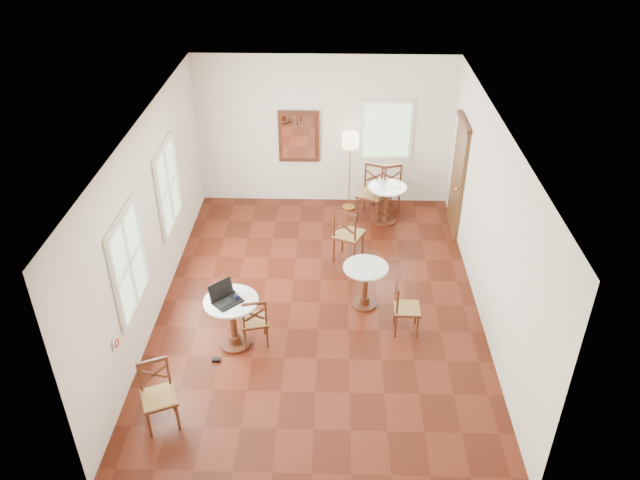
{
  "coord_description": "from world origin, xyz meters",
  "views": [
    {
      "loc": [
        0.22,
        -7.88,
        6.12
      ],
      "look_at": [
        0.0,
        0.3,
        1.0
      ],
      "focal_mm": 34.92,
      "sensor_mm": 36.0,
      "label": 1
    }
  ],
  "objects_px": {
    "chair_back_a": "(387,186)",
    "chair_back_b": "(372,193)",
    "chair_near_b": "(158,396)",
    "navy_mug": "(237,297)",
    "mouse": "(233,292)",
    "chair_near_a": "(254,320)",
    "water_glass": "(228,301)",
    "cafe_table_near": "(233,317)",
    "power_adapter": "(216,360)",
    "chair_mid_a": "(348,234)",
    "floor_lamp": "(350,146)",
    "cafe_table_mid": "(365,282)",
    "laptop": "(225,297)",
    "cafe_table_back": "(387,200)",
    "chair_mid_b": "(405,308)"
  },
  "relations": [
    {
      "from": "cafe_table_mid",
      "to": "water_glass",
      "type": "xyz_separation_m",
      "value": [
        -1.95,
        -1.07,
        0.4
      ]
    },
    {
      "from": "cafe_table_back",
      "to": "chair_mid_b",
      "type": "bearing_deg",
      "value": -88.71
    },
    {
      "from": "cafe_table_mid",
      "to": "chair_near_a",
      "type": "distance_m",
      "value": 1.88
    },
    {
      "from": "chair_near_b",
      "to": "chair_back_a",
      "type": "bearing_deg",
      "value": 37.69
    },
    {
      "from": "chair_mid_b",
      "to": "laptop",
      "type": "height_order",
      "value": "laptop"
    },
    {
      "from": "chair_back_a",
      "to": "laptop",
      "type": "xyz_separation_m",
      "value": [
        -2.54,
        -4.18,
        0.37
      ]
    },
    {
      "from": "cafe_table_mid",
      "to": "cafe_table_near",
      "type": "bearing_deg",
      "value": -152.67
    },
    {
      "from": "chair_mid_a",
      "to": "navy_mug",
      "type": "xyz_separation_m",
      "value": [
        -1.58,
        -2.29,
        0.34
      ]
    },
    {
      "from": "chair_mid_a",
      "to": "mouse",
      "type": "height_order",
      "value": "chair_mid_a"
    },
    {
      "from": "navy_mug",
      "to": "floor_lamp",
      "type": "bearing_deg",
      "value": 68.63
    },
    {
      "from": "chair_back_a",
      "to": "water_glass",
      "type": "xyz_separation_m",
      "value": [
        -2.5,
        -4.25,
        0.34
      ]
    },
    {
      "from": "chair_near_b",
      "to": "floor_lamp",
      "type": "bearing_deg",
      "value": 43.87
    },
    {
      "from": "chair_back_a",
      "to": "power_adapter",
      "type": "height_order",
      "value": "chair_back_a"
    },
    {
      "from": "navy_mug",
      "to": "laptop",
      "type": "bearing_deg",
      "value": -170.43
    },
    {
      "from": "cafe_table_mid",
      "to": "water_glass",
      "type": "bearing_deg",
      "value": -151.25
    },
    {
      "from": "cafe_table_near",
      "to": "chair_mid_a",
      "type": "relative_size",
      "value": 0.79
    },
    {
      "from": "cafe_table_back",
      "to": "laptop",
      "type": "distance_m",
      "value": 4.43
    },
    {
      "from": "laptop",
      "to": "power_adapter",
      "type": "distance_m",
      "value": 0.94
    },
    {
      "from": "chair_back_a",
      "to": "navy_mug",
      "type": "xyz_separation_m",
      "value": [
        -2.38,
        -4.16,
        0.34
      ]
    },
    {
      "from": "chair_back_a",
      "to": "water_glass",
      "type": "relative_size",
      "value": 11.7
    },
    {
      "from": "chair_mid_a",
      "to": "laptop",
      "type": "distance_m",
      "value": 2.92
    },
    {
      "from": "cafe_table_mid",
      "to": "chair_mid_b",
      "type": "distance_m",
      "value": 0.83
    },
    {
      "from": "cafe_table_mid",
      "to": "navy_mug",
      "type": "bearing_deg",
      "value": -151.9
    },
    {
      "from": "chair_mid_a",
      "to": "chair_back_a",
      "type": "bearing_deg",
      "value": -90.08
    },
    {
      "from": "chair_mid_a",
      "to": "chair_mid_b",
      "type": "height_order",
      "value": "chair_mid_a"
    },
    {
      "from": "navy_mug",
      "to": "chair_near_b",
      "type": "bearing_deg",
      "value": -117.9
    },
    {
      "from": "chair_mid_b",
      "to": "mouse",
      "type": "relative_size",
      "value": 9.1
    },
    {
      "from": "cafe_table_near",
      "to": "cafe_table_back",
      "type": "xyz_separation_m",
      "value": [
        2.42,
        3.62,
        -0.03
      ]
    },
    {
      "from": "cafe_table_back",
      "to": "mouse",
      "type": "xyz_separation_m",
      "value": [
        -2.42,
        -3.45,
        0.36
      ]
    },
    {
      "from": "chair_near_b",
      "to": "navy_mug",
      "type": "relative_size",
      "value": 9.29
    },
    {
      "from": "chair_near_b",
      "to": "floor_lamp",
      "type": "height_order",
      "value": "floor_lamp"
    },
    {
      "from": "cafe_table_near",
      "to": "chair_back_a",
      "type": "bearing_deg",
      "value": 59.39
    },
    {
      "from": "cafe_table_near",
      "to": "chair_back_b",
      "type": "height_order",
      "value": "chair_back_b"
    },
    {
      "from": "laptop",
      "to": "water_glass",
      "type": "bearing_deg",
      "value": -97.2
    },
    {
      "from": "chair_back_b",
      "to": "mouse",
      "type": "height_order",
      "value": "chair_back_b"
    },
    {
      "from": "chair_mid_a",
      "to": "chair_mid_b",
      "type": "xyz_separation_m",
      "value": [
        0.83,
        -1.91,
        -0.09
      ]
    },
    {
      "from": "cafe_table_near",
      "to": "power_adapter",
      "type": "height_order",
      "value": "cafe_table_near"
    },
    {
      "from": "chair_near_b",
      "to": "chair_back_a",
      "type": "xyz_separation_m",
      "value": [
        3.17,
        5.64,
        0.06
      ]
    },
    {
      "from": "cafe_table_near",
      "to": "cafe_table_mid",
      "type": "height_order",
      "value": "cafe_table_near"
    },
    {
      "from": "chair_near_a",
      "to": "chair_back_a",
      "type": "relative_size",
      "value": 0.81
    },
    {
      "from": "water_glass",
      "to": "cafe_table_near",
      "type": "bearing_deg",
      "value": 67.82
    },
    {
      "from": "cafe_table_back",
      "to": "chair_near_a",
      "type": "relative_size",
      "value": 0.92
    },
    {
      "from": "power_adapter",
      "to": "mouse",
      "type": "bearing_deg",
      "value": 67.49
    },
    {
      "from": "chair_mid_a",
      "to": "laptop",
      "type": "xyz_separation_m",
      "value": [
        -1.74,
        -2.32,
        0.37
      ]
    },
    {
      "from": "floor_lamp",
      "to": "navy_mug",
      "type": "bearing_deg",
      "value": -111.37
    },
    {
      "from": "floor_lamp",
      "to": "water_glass",
      "type": "height_order",
      "value": "floor_lamp"
    },
    {
      "from": "chair_near_b",
      "to": "chair_back_a",
      "type": "relative_size",
      "value": 0.88
    },
    {
      "from": "chair_near_a",
      "to": "chair_back_b",
      "type": "height_order",
      "value": "chair_back_b"
    },
    {
      "from": "chair_back_a",
      "to": "chair_back_b",
      "type": "distance_m",
      "value": 0.48
    },
    {
      "from": "chair_back_a",
      "to": "mouse",
      "type": "bearing_deg",
      "value": 40.01
    }
  ]
}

